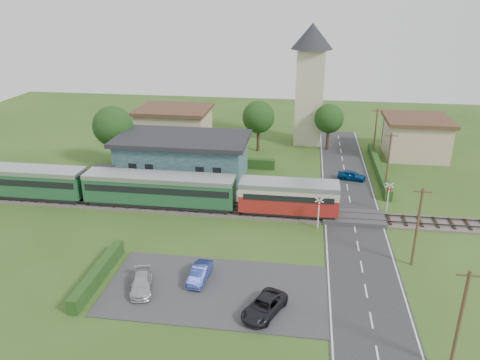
# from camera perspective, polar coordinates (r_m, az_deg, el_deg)

# --- Properties ---
(ground) EXTENTS (120.00, 120.00, 0.00)m
(ground) POSITION_cam_1_polar(r_m,az_deg,el_deg) (47.15, 1.60, -5.13)
(ground) COLOR #2D4C19
(railway_track) EXTENTS (76.00, 3.20, 0.49)m
(railway_track) POSITION_cam_1_polar(r_m,az_deg,el_deg) (48.88, 1.88, -3.97)
(railway_track) COLOR #4C443D
(railway_track) RESTS_ON ground
(road) EXTENTS (6.00, 70.00, 0.05)m
(road) POSITION_cam_1_polar(r_m,az_deg,el_deg) (47.20, 13.81, -5.75)
(road) COLOR #28282B
(road) RESTS_ON ground
(car_park) EXTENTS (17.00, 9.00, 0.08)m
(car_park) POSITION_cam_1_polar(r_m,az_deg,el_deg) (37.12, -3.00, -13.22)
(car_park) COLOR #333335
(car_park) RESTS_ON ground
(crossing_deck) EXTENTS (6.20, 3.40, 0.45)m
(crossing_deck) POSITION_cam_1_polar(r_m,az_deg,el_deg) (48.89, 13.64, -4.47)
(crossing_deck) COLOR #333335
(crossing_deck) RESTS_ON ground
(platform) EXTENTS (30.00, 3.00, 0.45)m
(platform) POSITION_cam_1_polar(r_m,az_deg,el_deg) (53.57, -8.42, -1.69)
(platform) COLOR gray
(platform) RESTS_ON ground
(equipment_hut) EXTENTS (2.30, 2.30, 2.55)m
(equipment_hut) POSITION_cam_1_polar(r_m,az_deg,el_deg) (55.75, -16.42, 0.27)
(equipment_hut) COLOR beige
(equipment_hut) RESTS_ON platform
(station_building) EXTENTS (16.00, 9.00, 5.30)m
(station_building) POSITION_cam_1_polar(r_m,az_deg,el_deg) (57.88, -6.96, 2.80)
(station_building) COLOR #22454E
(station_building) RESTS_ON ground
(train) EXTENTS (43.20, 2.90, 3.40)m
(train) POSITION_cam_1_polar(r_m,az_deg,el_deg) (51.11, -13.17, -0.85)
(train) COLOR #232328
(train) RESTS_ON ground
(church_tower) EXTENTS (6.00, 6.00, 17.60)m
(church_tower) POSITION_cam_1_polar(r_m,az_deg,el_deg) (70.68, 8.56, 12.46)
(church_tower) COLOR beige
(church_tower) RESTS_ON ground
(house_west) EXTENTS (10.80, 8.80, 5.50)m
(house_west) POSITION_cam_1_polar(r_m,az_deg,el_deg) (72.07, -7.99, 6.62)
(house_west) COLOR tan
(house_west) RESTS_ON ground
(house_east) EXTENTS (8.80, 8.80, 5.50)m
(house_east) POSITION_cam_1_polar(r_m,az_deg,el_deg) (70.04, 20.59, 4.99)
(house_east) COLOR tan
(house_east) RESTS_ON ground
(hedge_carpark) EXTENTS (0.80, 9.00, 1.20)m
(hedge_carpark) POSITION_cam_1_polar(r_m,az_deg,el_deg) (39.54, -16.91, -10.89)
(hedge_carpark) COLOR #193814
(hedge_carpark) RESTS_ON ground
(hedge_roadside) EXTENTS (0.80, 18.00, 1.20)m
(hedge_roadside) POSITION_cam_1_polar(r_m,az_deg,el_deg) (62.12, 16.52, 1.33)
(hedge_roadside) COLOR #193814
(hedge_roadside) RESTS_ON ground
(hedge_station) EXTENTS (22.00, 0.80, 1.30)m
(hedge_station) POSITION_cam_1_polar(r_m,az_deg,el_deg) (62.66, -5.83, 2.36)
(hedge_station) COLOR #193814
(hedge_station) RESTS_ON ground
(tree_a) EXTENTS (5.20, 5.20, 8.00)m
(tree_a) POSITION_cam_1_polar(r_m,az_deg,el_deg) (63.08, -15.24, 6.33)
(tree_a) COLOR #332316
(tree_a) RESTS_ON ground
(tree_b) EXTENTS (4.60, 4.60, 7.34)m
(tree_b) POSITION_cam_1_polar(r_m,az_deg,el_deg) (67.16, 2.26, 7.66)
(tree_b) COLOR #332316
(tree_b) RESTS_ON ground
(tree_c) EXTENTS (4.20, 4.20, 6.78)m
(tree_c) POSITION_cam_1_polar(r_m,az_deg,el_deg) (68.93, 10.80, 7.35)
(tree_c) COLOR #332316
(tree_c) RESTS_ON ground
(utility_pole_a) EXTENTS (1.40, 0.22, 7.00)m
(utility_pole_a) POSITION_cam_1_polar(r_m,az_deg,el_deg) (31.11, 25.22, -15.25)
(utility_pole_a) COLOR #473321
(utility_pole_a) RESTS_ON ground
(utility_pole_b) EXTENTS (1.40, 0.22, 7.00)m
(utility_pole_b) POSITION_cam_1_polar(r_m,az_deg,el_deg) (41.03, 20.80, -5.31)
(utility_pole_b) COLOR #473321
(utility_pole_b) RESTS_ON ground
(utility_pole_c) EXTENTS (1.40, 0.22, 7.00)m
(utility_pole_c) POSITION_cam_1_polar(r_m,az_deg,el_deg) (55.55, 17.62, 2.12)
(utility_pole_c) COLOR #473321
(utility_pole_c) RESTS_ON ground
(utility_pole_d) EXTENTS (1.40, 0.22, 7.00)m
(utility_pole_d) POSITION_cam_1_polar(r_m,az_deg,el_deg) (66.88, 16.15, 5.53)
(utility_pole_d) COLOR #473321
(utility_pole_d) RESTS_ON ground
(crossing_signal_near) EXTENTS (0.84, 0.28, 3.28)m
(crossing_signal_near) POSITION_cam_1_polar(r_m,az_deg,el_deg) (45.64, 9.59, -3.41)
(crossing_signal_near) COLOR silver
(crossing_signal_near) RESTS_ON ground
(crossing_signal_far) EXTENTS (0.84, 0.28, 3.28)m
(crossing_signal_far) POSITION_cam_1_polar(r_m,az_deg,el_deg) (50.79, 17.66, -1.52)
(crossing_signal_far) COLOR silver
(crossing_signal_far) RESTS_ON ground
(streetlamp_west) EXTENTS (0.30, 0.30, 5.15)m
(streetlamp_west) POSITION_cam_1_polar(r_m,az_deg,el_deg) (69.77, -14.68, 5.83)
(streetlamp_west) COLOR #3F3F47
(streetlamp_west) RESTS_ON ground
(streetlamp_east) EXTENTS (0.30, 0.30, 5.15)m
(streetlamp_east) POSITION_cam_1_polar(r_m,az_deg,el_deg) (72.08, 17.05, 6.08)
(streetlamp_east) COLOR #3F3F47
(streetlamp_east) RESTS_ON ground
(car_on_road) EXTENTS (3.56, 2.04, 1.14)m
(car_on_road) POSITION_cam_1_polar(r_m,az_deg,el_deg) (58.95, 13.46, 0.56)
(car_on_road) COLOR navy
(car_on_road) RESTS_ON road
(car_park_blue) EXTENTS (1.51, 3.64, 1.17)m
(car_park_blue) POSITION_cam_1_polar(r_m,az_deg,el_deg) (37.98, -4.92, -11.25)
(car_park_blue) COLOR navy
(car_park_blue) RESTS_ON car_park
(car_park_silver) EXTENTS (2.56, 4.12, 1.11)m
(car_park_silver) POSITION_cam_1_polar(r_m,az_deg,el_deg) (37.52, -11.94, -12.20)
(car_park_silver) COLOR #B1B4B9
(car_park_silver) RESTS_ON car_park
(car_park_dark) EXTENTS (3.49, 4.66, 1.18)m
(car_park_dark) POSITION_cam_1_polar(r_m,az_deg,el_deg) (34.40, 2.98, -15.13)
(car_park_dark) COLOR black
(car_park_dark) RESTS_ON car_park
(pedestrian_near) EXTENTS (0.68, 0.52, 1.69)m
(pedestrian_near) POSITION_cam_1_polar(r_m,az_deg,el_deg) (52.01, -2.40, -0.92)
(pedestrian_near) COLOR gray
(pedestrian_near) RESTS_ON platform
(pedestrian_far) EXTENTS (0.88, 1.06, 1.98)m
(pedestrian_far) POSITION_cam_1_polar(r_m,az_deg,el_deg) (54.95, -15.39, -0.28)
(pedestrian_far) COLOR gray
(pedestrian_far) RESTS_ON platform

